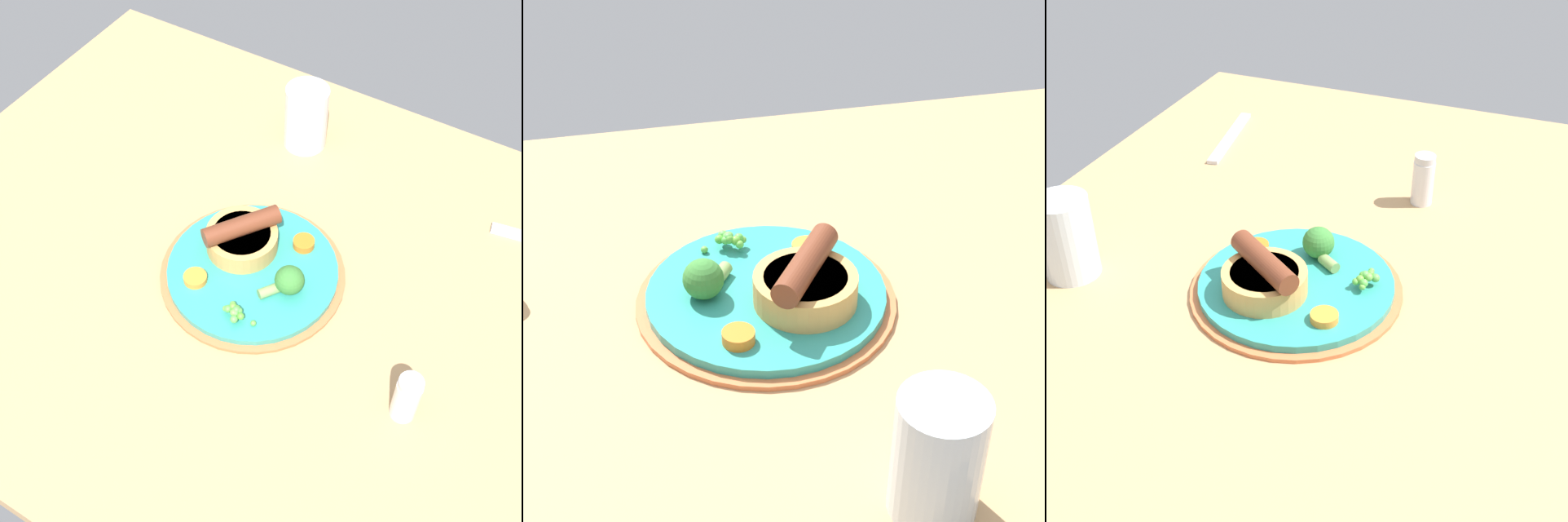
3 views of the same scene
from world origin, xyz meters
TOP-DOWN VIEW (x-y plane):
  - dining_table at (0.00, 0.00)cm, footprint 110.00×80.00cm
  - dinner_plate at (-3.84, -0.80)cm, footprint 24.21×24.21cm
  - sausage_pudding at (-6.96, 1.66)cm, footprint 9.48×9.91cm
  - pea_pile at (-1.72, -8.31)cm, footprint 4.62×2.76cm
  - broccoli_floret_near at (1.75, -1.41)cm, footprint 4.55×5.38cm
  - carrot_slice_0 at (-9.12, -6.19)cm, footprint 3.77×3.77cm
  - carrot_slice_1 at (-0.32, 5.92)cm, footprint 3.71×3.71cm
  - drinking_glass at (-10.27, 25.03)cm, footprint 6.38×6.38cm
  - salt_shaker at (21.01, -8.88)cm, footprint 2.93×2.93cm

SIDE VIEW (x-z plane):
  - dining_table at x=0.00cm, z-range 0.00..3.00cm
  - dinner_plate at x=-3.84cm, z-range 2.87..4.27cm
  - carrot_slice_0 at x=-9.12cm, z-range 4.40..5.29cm
  - carrot_slice_1 at x=-0.32cm, z-range 4.40..5.49cm
  - pea_pile at x=-1.72cm, z-range 4.61..6.53cm
  - broccoli_floret_near at x=1.75cm, z-range 4.30..8.09cm
  - sausage_pudding at x=-6.96cm, z-range 3.72..9.09cm
  - salt_shaker at x=21.01cm, z-range 2.96..10.08cm
  - drinking_glass at x=-10.27cm, z-range 3.00..12.95cm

